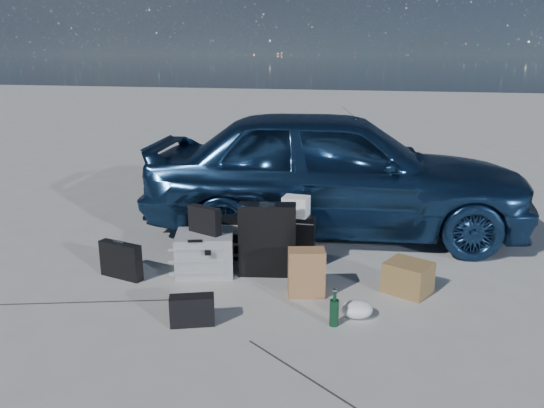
% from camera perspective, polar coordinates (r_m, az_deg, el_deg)
% --- Properties ---
extents(ground, '(60.00, 60.00, 0.00)m').
position_cam_1_polar(ground, '(4.96, -2.67, -9.98)').
color(ground, '#B1B0AB').
rests_on(ground, ground).
extents(car, '(4.80, 2.46, 1.57)m').
position_cam_1_polar(car, '(6.57, 6.77, 3.59)').
color(car, navy).
rests_on(car, ground).
extents(pelican_case, '(0.68, 0.62, 0.42)m').
position_cam_1_polar(pelican_case, '(5.47, -7.23, -5.23)').
color(pelican_case, gray).
rests_on(pelican_case, ground).
extents(laptop_bag, '(0.38, 0.22, 0.28)m').
position_cam_1_polar(laptop_bag, '(5.37, -7.27, -1.72)').
color(laptop_bag, black).
rests_on(laptop_bag, pelican_case).
extents(briefcase, '(0.48, 0.21, 0.37)m').
position_cam_1_polar(briefcase, '(5.51, -15.95, -5.85)').
color(briefcase, black).
rests_on(briefcase, ground).
extents(suitcase_left, '(0.60, 0.31, 0.74)m').
position_cam_1_polar(suitcase_left, '(5.32, -0.51, -3.85)').
color(suitcase_left, black).
rests_on(suitcase_left, ground).
extents(suitcase_right, '(0.44, 0.18, 0.53)m').
position_cam_1_polar(suitcase_right, '(5.66, 2.41, -3.79)').
color(suitcase_right, black).
rests_on(suitcase_right, ground).
extents(white_carton, '(0.27, 0.23, 0.21)m').
position_cam_1_polar(white_carton, '(5.54, 2.59, -0.24)').
color(white_carton, white).
rests_on(white_carton, suitcase_right).
extents(duffel_bag, '(0.66, 0.30, 0.33)m').
position_cam_1_polar(duffel_bag, '(5.88, -4.16, -4.06)').
color(duffel_bag, black).
rests_on(duffel_bag, ground).
extents(flat_box_white, '(0.45, 0.39, 0.07)m').
position_cam_1_polar(flat_box_white, '(5.80, -4.29, -2.30)').
color(flat_box_white, white).
rests_on(flat_box_white, duffel_bag).
extents(flat_box_black, '(0.29, 0.22, 0.06)m').
position_cam_1_polar(flat_box_black, '(5.79, -4.11, -1.70)').
color(flat_box_black, black).
rests_on(flat_box_black, flat_box_white).
extents(kraft_bag, '(0.37, 0.28, 0.44)m').
position_cam_1_polar(kraft_bag, '(4.93, 3.72, -7.37)').
color(kraft_bag, '#9E6A45').
rests_on(kraft_bag, ground).
extents(cardboard_box, '(0.50, 0.47, 0.29)m').
position_cam_1_polar(cardboard_box, '(5.16, 14.43, -7.65)').
color(cardboard_box, olive).
rests_on(cardboard_box, ground).
extents(plastic_bag, '(0.32, 0.30, 0.15)m').
position_cam_1_polar(plastic_bag, '(4.64, 9.12, -11.10)').
color(plastic_bag, white).
rests_on(plastic_bag, ground).
extents(messenger_bag, '(0.39, 0.26, 0.26)m').
position_cam_1_polar(messenger_bag, '(4.49, -8.58, -11.24)').
color(messenger_bag, black).
rests_on(messenger_bag, ground).
extents(green_bottle, '(0.10, 0.10, 0.31)m').
position_cam_1_polar(green_bottle, '(4.45, 6.72, -11.07)').
color(green_bottle, '#0E321C').
rests_on(green_bottle, ground).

